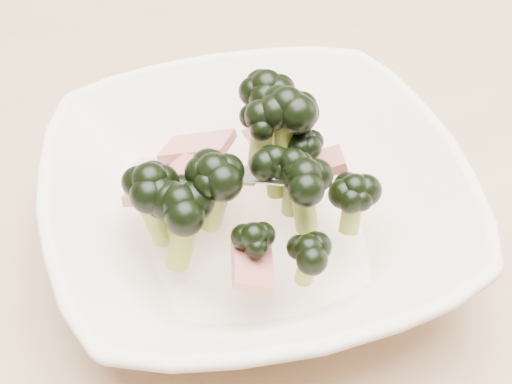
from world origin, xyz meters
TOP-DOWN VIEW (x-y plane):
  - dining_table at (0.00, 0.00)m, footprint 1.20×0.80m
  - broccoli_dish at (-0.12, -0.08)m, footprint 0.36×0.36m

SIDE VIEW (x-z plane):
  - dining_table at x=0.00m, z-range 0.28..1.03m
  - broccoli_dish at x=-0.12m, z-range 0.73..0.85m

